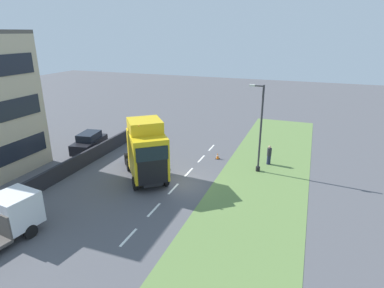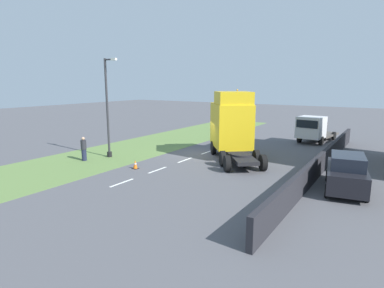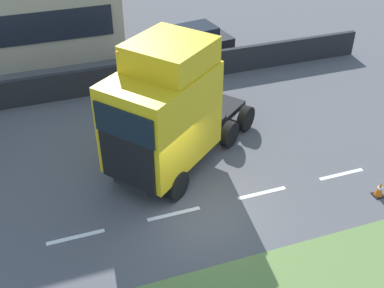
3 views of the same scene
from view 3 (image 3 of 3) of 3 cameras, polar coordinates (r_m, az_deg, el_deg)
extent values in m
plane|color=#515156|center=(16.19, 0.91, -7.56)|extent=(120.00, 120.00, 0.00)
cube|color=white|center=(18.39, 17.28, -3.43)|extent=(0.16, 1.80, 0.00)
cube|color=white|center=(16.92, 8.29, -5.76)|extent=(0.16, 1.80, 0.00)
cube|color=white|center=(15.98, -2.16, -8.26)|extent=(0.16, 1.80, 0.00)
cube|color=white|center=(15.64, -13.61, -10.66)|extent=(0.16, 1.80, 0.00)
cube|color=#232328|center=(23.06, -6.78, 8.08)|extent=(0.25, 24.00, 1.29)
cube|color=#1E232D|center=(25.27, -17.14, 13.08)|extent=(0.08, 6.74, 1.54)
cube|color=black|center=(18.34, -0.56, 0.84)|extent=(5.45, 6.34, 0.24)
cube|color=gold|center=(16.32, -3.60, 3.26)|extent=(4.37, 4.59, 3.21)
cube|color=black|center=(15.45, -7.70, -2.20)|extent=(1.72, 1.39, 1.80)
cube|color=black|center=(14.66, -8.12, 2.23)|extent=(1.82, 1.46, 1.03)
cube|color=gold|center=(15.77, -2.64, 10.58)|extent=(3.44, 3.45, 0.90)
sphere|color=orange|center=(14.72, -8.86, 10.58)|extent=(0.14, 0.14, 0.14)
cylinder|color=black|center=(19.37, 1.97, 3.47)|extent=(1.95, 1.95, 0.12)
cylinder|color=black|center=(16.27, -1.79, -4.89)|extent=(0.90, 1.01, 1.04)
cylinder|color=black|center=(17.42, -8.17, -2.22)|extent=(0.90, 1.01, 1.04)
cylinder|color=black|center=(18.82, 4.45, 1.16)|extent=(0.90, 1.01, 1.04)
cylinder|color=black|center=(19.82, -1.47, 3.16)|extent=(0.90, 1.01, 1.04)
cylinder|color=black|center=(19.88, 6.39, 3.04)|extent=(0.90, 1.01, 1.04)
cylinder|color=black|center=(20.83, 0.67, 4.86)|extent=(0.90, 1.01, 1.04)
cube|color=black|center=(25.35, -0.16, 11.19)|extent=(2.50, 4.49, 1.00)
cube|color=black|center=(25.08, 0.06, 12.98)|extent=(1.92, 2.56, 0.66)
cylinder|color=black|center=(24.26, -2.08, 8.87)|extent=(0.30, 0.66, 0.64)
cylinder|color=black|center=(25.69, -3.85, 10.34)|extent=(0.30, 0.66, 0.64)
cylinder|color=black|center=(25.48, 3.57, 10.15)|extent=(0.30, 0.66, 0.64)
cylinder|color=black|center=(26.84, 1.59, 11.52)|extent=(0.30, 0.66, 0.64)
cube|color=black|center=(17.83, 21.18, -5.67)|extent=(0.36, 0.36, 0.03)
cone|color=orange|center=(17.66, 21.37, -4.95)|extent=(0.28, 0.28, 0.55)
cylinder|color=white|center=(17.64, 21.39, -4.88)|extent=(0.17, 0.17, 0.07)
camera|label=1|loc=(16.57, -99.40, -5.53)|focal=30.00mm
camera|label=2|loc=(35.16, 29.51, 21.95)|focal=30.00mm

